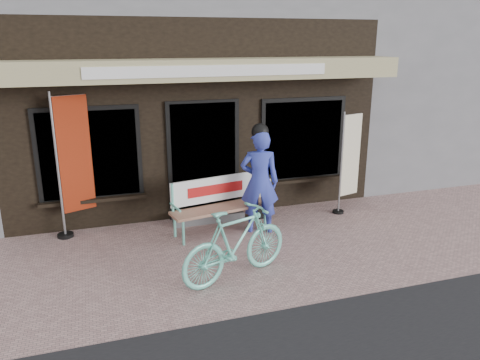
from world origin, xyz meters
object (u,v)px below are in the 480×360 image
object	(u,v)px
nobori_cream	(349,161)
person	(260,180)
bicycle	(236,244)
menu_stand	(261,197)
nobori_red	(72,163)
bench	(218,200)

from	to	relation	value
nobori_cream	person	bearing A→B (deg)	176.84
bicycle	menu_stand	xyz separation A→B (m)	(1.13, 2.04, -0.10)
person	bicycle	size ratio (longest dim) A/B	1.09
nobori_red	nobori_cream	world-z (taller)	nobori_red
bench	menu_stand	distance (m)	0.96
person	bicycle	bearing A→B (deg)	-102.91
nobori_cream	bench	bearing A→B (deg)	168.72
nobori_red	menu_stand	bearing A→B (deg)	-27.36
bench	menu_stand	size ratio (longest dim) A/B	2.15
nobori_red	person	bearing A→B (deg)	-37.74
bicycle	menu_stand	world-z (taller)	bicycle
nobori_cream	menu_stand	bearing A→B (deg)	160.68
nobori_cream	menu_stand	size ratio (longest dim) A/B	2.35
nobori_red	nobori_cream	size ratio (longest dim) A/B	1.25
bicycle	nobori_red	world-z (taller)	nobori_red
bench	bicycle	size ratio (longest dim) A/B	1.03
bench	person	size ratio (longest dim) A/B	0.94
nobori_cream	bicycle	bearing A→B (deg)	-161.32
bicycle	nobori_cream	bearing A→B (deg)	-75.78
bicycle	nobori_red	size ratio (longest dim) A/B	0.71
bench	person	distance (m)	0.81
nobori_red	nobori_cream	bearing A→B (deg)	-26.93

